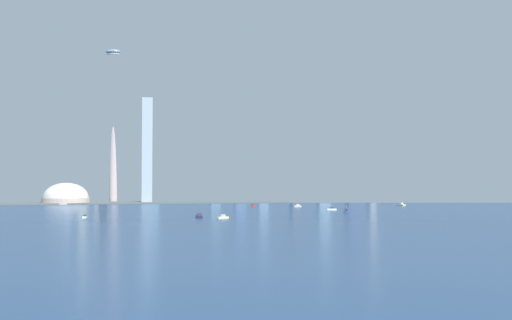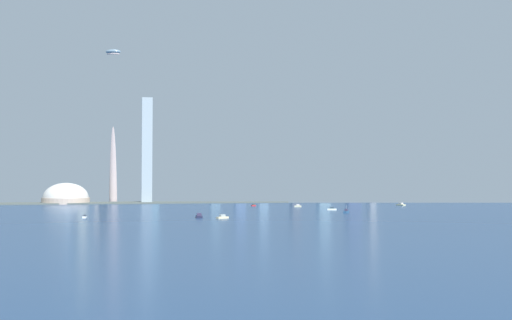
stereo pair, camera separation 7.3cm
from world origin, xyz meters
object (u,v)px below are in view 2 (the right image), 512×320
Objects in this scene: observation_tower at (114,104)px; stadium_dome at (66,198)px; skyscraper_3 at (263,177)px; skyscraper_1 at (147,151)px; skyscraper_11 at (151,172)px; boat_0 at (222,217)px; skyscraper_2 at (84,154)px; boat_4 at (401,204)px; boat_7 at (199,216)px; airplane at (310,85)px; skyscraper_7 at (371,158)px; skyscraper_8 at (75,161)px; skyscraper_6 at (103,176)px; boat_2 at (253,205)px; boat_6 at (298,206)px; skyscraper_12 at (353,170)px; boat_5 at (85,217)px; skyscraper_9 at (215,182)px; skyscraper_0 at (151,181)px; skyscraper_4 at (323,172)px; skyscraper_5 at (295,180)px; skyscraper_10 at (240,181)px; boat_1 at (346,211)px; boat_3 at (332,209)px.

observation_tower is 179.32m from stadium_dome.
skyscraper_1 is at bearing -170.16° from skyscraper_3.
boat_0 is at bearing -82.84° from skyscraper_11.
skyscraper_2 is 537.68m from boat_4.
airplane reaches higher than boat_7.
skyscraper_7 is 1.14× the size of skyscraper_8.
skyscraper_2 reaches higher than skyscraper_3.
observation_tower is 3.88× the size of skyscraper_6.
boat_6 is (55.75, -43.55, 0.27)m from boat_2.
skyscraper_12 reaches higher than boat_5.
skyscraper_7 is 2.21× the size of skyscraper_9.
skyscraper_0 is 0.87× the size of skyscraper_4.
boat_0 is (55.12, -502.57, -35.29)m from skyscraper_0.
skyscraper_7 reaches higher than boat_2.
airplane is (354.82, -123.07, 157.93)m from skyscraper_6.
skyscraper_5 reaches higher than boat_0.
boat_0 is (140.89, -511.48, -45.10)m from skyscraper_6.
skyscraper_11 reaches higher than skyscraper_5.
skyscraper_2 is at bearing -174.54° from skyscraper_7.
boat_6 is at bearing 25.56° from boat_0.
skyscraper_5 is at bearing 46.28° from boat_2.
boat_2 is at bearing 40.15° from boat_0.
boat_6 is (-113.53, -224.93, -52.64)m from skyscraper_4.
skyscraper_10 reaches higher than boat_2.
observation_tower is 55.68× the size of boat_2.
skyscraper_1 is at bearing -168.81° from skyscraper_12.
skyscraper_6 is 510.35m from boat_7.
skyscraper_1 is 231.62m from boat_2.
skyscraper_2 is 1.45× the size of skyscraper_11.
boat_2 is (151.98, -151.63, -86.96)m from skyscraper_1.
skyscraper_8 is 13.88× the size of boat_6.
boat_2 is at bearing 55.58° from boat_1.
boat_2 is 0.66× the size of boat_5.
stadium_dome is 108.99m from skyscraper_8.
airplane reaches higher than skyscraper_11.
skyscraper_12 is at bearing 76.40° from boat_3.
boat_4 is (215.24, -182.51, -36.24)m from skyscraper_10.
skyscraper_6 is 0.59× the size of skyscraper_7.
skyscraper_0 is 1.24× the size of skyscraper_5.
stadium_dome is at bearing -149.65° from skyscraper_0.
skyscraper_7 is at bearing 0.88° from skyscraper_8.
skyscraper_10 is at bearing -27.43° from boat_5.
skyscraper_11 is 459.08m from boat_0.
skyscraper_3 is at bearing 1.11° from observation_tower.
observation_tower reaches higher than boat_1.
boat_7 reaches higher than boat_4.
skyscraper_3 is 7.48× the size of boat_3.
boat_6 reaches higher than boat_3.
skyscraper_3 is 1.15× the size of skyscraper_5.
skyscraper_4 reaches higher than skyscraper_3.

